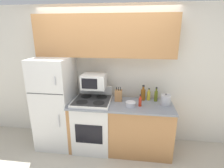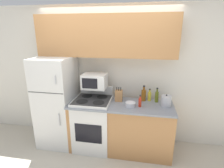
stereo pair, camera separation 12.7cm
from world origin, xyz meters
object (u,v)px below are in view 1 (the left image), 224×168
Objects in this scene: bottle_hot_sauce at (140,102)px; bottle_whiskey at (143,94)px; bottle_cooking_spray at (149,95)px; microwave at (94,81)px; stove at (93,123)px; kettle at (166,100)px; knife_block at (118,95)px; refrigerator at (56,103)px; bottle_olive_oil at (156,96)px; bowl at (131,104)px.

bottle_hot_sauce is 0.71× the size of bottle_whiskey.
bottle_cooking_spray reaches higher than bottle_hot_sauce.
microwave reaches higher than bottle_hot_sauce.
kettle is (1.24, 0.03, 0.50)m from stove.
knife_block is at bearing 173.84° from kettle.
refrigerator is 3.95× the size of microwave.
microwave is 1.01m from bottle_cooking_spray.
bottle_olive_oil is at bearing 42.02° from bottle_hot_sauce.
knife_block is (0.45, 0.12, 0.51)m from stove.
bottle_hot_sauce is 0.33m from bottle_cooking_spray.
microwave is (0.71, 0.08, 0.41)m from refrigerator.
bottle_olive_oil is (0.12, -0.04, 0.02)m from bottle_cooking_spray.
stove is at bearing 172.35° from bowl.
bowl is at bearing -7.65° from stove.
bottle_hot_sauce is 0.98× the size of kettle.
refrigerator is at bearing 179.34° from kettle.
refrigerator is at bearing -173.39° from microwave.
refrigerator is at bearing -174.13° from bottle_cooking_spray.
stove is 1.12m from bottle_cooking_spray.
bottle_olive_oil reaches higher than knife_block.
bottle_cooking_spray is at bearing 10.00° from bottle_whiskey.
stove is at bearing -178.55° from kettle.
kettle is (1.24, -0.11, -0.25)m from microwave.
refrigerator reaches higher than kettle.
bottle_hot_sauce is at bearing -14.07° from microwave.
bottle_hot_sauce is at bearing -118.16° from bottle_cooking_spray.
kettle is (0.42, 0.10, 0.01)m from bottle_hot_sauce.
bottle_olive_oil is at bearing 32.33° from bowl.
bottle_hot_sauce is 0.77× the size of bottle_olive_oil.
refrigerator is 8.30× the size of bottle_hot_sauce.
refrigerator is at bearing 174.02° from bowl.
bowl is at bearing -134.52° from bottle_cooking_spray.
refrigerator reaches higher than stove.
kettle is (0.58, 0.12, 0.05)m from bowl.
microwave is 0.88m from bottle_hot_sauce.
refrigerator is 7.54× the size of bottle_cooking_spray.
bottle_cooking_spray is (0.98, 0.23, 0.50)m from stove.
microwave is 1.27m from kettle.
refrigerator is 1.49× the size of stove.
bottle_hot_sauce is (0.15, 0.02, 0.04)m from bowl.
bowl is at bearing -147.67° from bottle_olive_oil.
refrigerator is 5.93× the size of bottle_whiskey.
kettle is (0.36, -0.18, -0.02)m from bottle_whiskey.
stove is at bearing -170.47° from bottle_olive_oil.
refrigerator is at bearing -176.84° from knife_block.
knife_block is at bearing 3.16° from refrigerator.
knife_block is at bearing 136.90° from bowl.
stove is at bearing -165.29° from knife_block.
stove is at bearing -166.61° from bottle_whiskey.
stove is at bearing -166.95° from bottle_cooking_spray.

